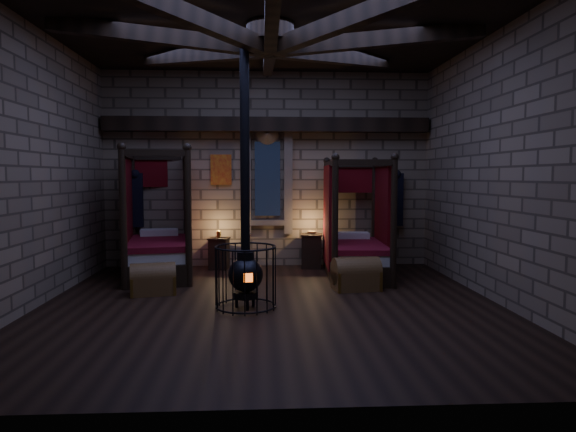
{
  "coord_description": "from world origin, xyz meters",
  "views": [
    {
      "loc": [
        -0.15,
        -7.69,
        1.96
      ],
      "look_at": [
        0.29,
        0.6,
        1.31
      ],
      "focal_mm": 32.0,
      "sensor_mm": 36.0,
      "label": 1
    }
  ],
  "objects_px": {
    "stove": "(246,269)",
    "bed_right": "(356,248)",
    "trunk_left": "(153,280)",
    "bed_left": "(159,245)",
    "trunk_right": "(356,275)"
  },
  "relations": [
    {
      "from": "stove",
      "to": "bed_right",
      "type": "bearing_deg",
      "value": 38.14
    },
    {
      "from": "bed_right",
      "to": "trunk_left",
      "type": "bearing_deg",
      "value": -156.29
    },
    {
      "from": "bed_left",
      "to": "bed_right",
      "type": "xyz_separation_m",
      "value": [
        3.87,
        -0.27,
        -0.04
      ]
    },
    {
      "from": "bed_left",
      "to": "bed_right",
      "type": "distance_m",
      "value": 3.88
    },
    {
      "from": "bed_right",
      "to": "trunk_left",
      "type": "xyz_separation_m",
      "value": [
        -3.65,
        -1.37,
        -0.32
      ]
    },
    {
      "from": "bed_right",
      "to": "stove",
      "type": "height_order",
      "value": "stove"
    },
    {
      "from": "bed_right",
      "to": "trunk_right",
      "type": "distance_m",
      "value": 1.27
    },
    {
      "from": "bed_left",
      "to": "trunk_left",
      "type": "relative_size",
      "value": 3.06
    },
    {
      "from": "bed_left",
      "to": "bed_right",
      "type": "bearing_deg",
      "value": -13.56
    },
    {
      "from": "trunk_right",
      "to": "stove",
      "type": "xyz_separation_m",
      "value": [
        -1.87,
        -1.15,
        0.33
      ]
    },
    {
      "from": "bed_right",
      "to": "trunk_right",
      "type": "bearing_deg",
      "value": -96.96
    },
    {
      "from": "trunk_left",
      "to": "stove",
      "type": "bearing_deg",
      "value": -45.16
    },
    {
      "from": "bed_right",
      "to": "trunk_left",
      "type": "relative_size",
      "value": 2.77
    },
    {
      "from": "trunk_left",
      "to": "trunk_right",
      "type": "distance_m",
      "value": 3.44
    },
    {
      "from": "bed_left",
      "to": "trunk_left",
      "type": "distance_m",
      "value": 1.69
    }
  ]
}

